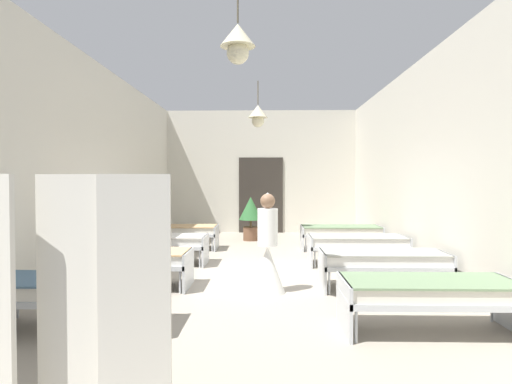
{
  "coord_description": "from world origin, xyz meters",
  "views": [
    {
      "loc": [
        0.17,
        -7.66,
        1.66
      ],
      "look_at": [
        0.0,
        -0.28,
        1.47
      ],
      "focal_mm": 30.65,
      "sensor_mm": 36.0,
      "label": 1
    }
  ],
  "objects_px": {
    "bed_left_row_2": "(159,242)",
    "bed_left_row_3": "(178,231)",
    "bed_left_row_1": "(129,259)",
    "bed_right_row_3": "(341,232)",
    "potted_plant": "(251,213)",
    "bed_right_row_1": "(383,260)",
    "nurse_near_aisle": "(268,257)",
    "bed_left_row_0": "(75,290)",
    "bed_right_row_0": "(429,292)",
    "bed_right_row_2": "(357,243)",
    "privacy_screen": "(65,318)"
  },
  "relations": [
    {
      "from": "bed_left_row_2",
      "to": "bed_left_row_3",
      "type": "height_order",
      "value": "same"
    },
    {
      "from": "bed_left_row_1",
      "to": "bed_right_row_3",
      "type": "relative_size",
      "value": 1.0
    },
    {
      "from": "bed_left_row_2",
      "to": "potted_plant",
      "type": "relative_size",
      "value": 1.56
    },
    {
      "from": "bed_right_row_1",
      "to": "potted_plant",
      "type": "xyz_separation_m",
      "value": [
        -2.22,
        5.37,
        0.32
      ]
    },
    {
      "from": "bed_left_row_1",
      "to": "bed_left_row_2",
      "type": "distance_m",
      "value": 1.9
    },
    {
      "from": "bed_left_row_2",
      "to": "nurse_near_aisle",
      "type": "relative_size",
      "value": 1.28
    },
    {
      "from": "bed_left_row_0",
      "to": "bed_right_row_0",
      "type": "distance_m",
      "value": 3.93
    },
    {
      "from": "bed_right_row_0",
      "to": "bed_right_row_1",
      "type": "height_order",
      "value": "same"
    },
    {
      "from": "bed_left_row_1",
      "to": "bed_right_row_1",
      "type": "bearing_deg",
      "value": 0.0
    },
    {
      "from": "bed_right_row_0",
      "to": "bed_left_row_3",
      "type": "xyz_separation_m",
      "value": [
        -3.93,
        5.7,
        0.0
      ]
    },
    {
      "from": "potted_plant",
      "to": "bed_left_row_2",
      "type": "bearing_deg",
      "value": -116.15
    },
    {
      "from": "bed_left_row_3",
      "to": "bed_right_row_2",
      "type": "bearing_deg",
      "value": -25.82
    },
    {
      "from": "bed_right_row_1",
      "to": "bed_right_row_3",
      "type": "xyz_separation_m",
      "value": [
        0.0,
        3.8,
        0.0
      ]
    },
    {
      "from": "bed_right_row_0",
      "to": "bed_left_row_2",
      "type": "distance_m",
      "value": 5.46
    },
    {
      "from": "bed_left_row_0",
      "to": "bed_right_row_3",
      "type": "distance_m",
      "value": 6.92
    },
    {
      "from": "bed_right_row_1",
      "to": "bed_left_row_3",
      "type": "height_order",
      "value": "same"
    },
    {
      "from": "potted_plant",
      "to": "privacy_screen",
      "type": "height_order",
      "value": "privacy_screen"
    },
    {
      "from": "bed_right_row_1",
      "to": "bed_left_row_2",
      "type": "relative_size",
      "value": 1.0
    },
    {
      "from": "bed_right_row_0",
      "to": "potted_plant",
      "type": "xyz_separation_m",
      "value": [
        -2.22,
        7.27,
        0.32
      ]
    },
    {
      "from": "bed_right_row_0",
      "to": "privacy_screen",
      "type": "xyz_separation_m",
      "value": [
        -2.98,
        -2.27,
        0.41
      ]
    },
    {
      "from": "bed_right_row_2",
      "to": "nurse_near_aisle",
      "type": "xyz_separation_m",
      "value": [
        -1.77,
        -2.18,
        0.09
      ]
    },
    {
      "from": "bed_left_row_0",
      "to": "privacy_screen",
      "type": "distance_m",
      "value": 2.5
    },
    {
      "from": "bed_right_row_3",
      "to": "bed_right_row_2",
      "type": "bearing_deg",
      "value": -90.0
    },
    {
      "from": "bed_left_row_3",
      "to": "privacy_screen",
      "type": "relative_size",
      "value": 1.12
    },
    {
      "from": "privacy_screen",
      "to": "bed_left_row_0",
      "type": "bearing_deg",
      "value": 125.01
    },
    {
      "from": "bed_left_row_0",
      "to": "nurse_near_aisle",
      "type": "xyz_separation_m",
      "value": [
        2.16,
        1.62,
        0.09
      ]
    },
    {
      "from": "bed_right_row_1",
      "to": "bed_right_row_3",
      "type": "distance_m",
      "value": 3.8
    },
    {
      "from": "bed_left_row_1",
      "to": "bed_left_row_2",
      "type": "xyz_separation_m",
      "value": [
        0.0,
        1.9,
        0.0
      ]
    },
    {
      "from": "bed_right_row_0",
      "to": "bed_left_row_2",
      "type": "bearing_deg",
      "value": 135.94
    },
    {
      "from": "bed_right_row_3",
      "to": "bed_right_row_1",
      "type": "bearing_deg",
      "value": -90.0
    },
    {
      "from": "nurse_near_aisle",
      "to": "bed_left_row_1",
      "type": "bearing_deg",
      "value": 135.76
    },
    {
      "from": "bed_left_row_0",
      "to": "bed_right_row_2",
      "type": "xyz_separation_m",
      "value": [
        3.93,
        3.8,
        0.0
      ]
    },
    {
      "from": "bed_right_row_0",
      "to": "potted_plant",
      "type": "height_order",
      "value": "potted_plant"
    },
    {
      "from": "privacy_screen",
      "to": "bed_left_row_1",
      "type": "bearing_deg",
      "value": 115.15
    },
    {
      "from": "potted_plant",
      "to": "privacy_screen",
      "type": "xyz_separation_m",
      "value": [
        -0.75,
        -9.54,
        0.09
      ]
    },
    {
      "from": "bed_left_row_2",
      "to": "bed_left_row_3",
      "type": "bearing_deg",
      "value": 90.0
    },
    {
      "from": "bed_left_row_2",
      "to": "nurse_near_aisle",
      "type": "height_order",
      "value": "nurse_near_aisle"
    },
    {
      "from": "bed_left_row_1",
      "to": "potted_plant",
      "type": "relative_size",
      "value": 1.56
    },
    {
      "from": "bed_left_row_0",
      "to": "bed_left_row_1",
      "type": "bearing_deg",
      "value": 90.0
    },
    {
      "from": "bed_left_row_0",
      "to": "potted_plant",
      "type": "xyz_separation_m",
      "value": [
        1.7,
        7.27,
        0.32
      ]
    },
    {
      "from": "bed_left_row_0",
      "to": "bed_left_row_1",
      "type": "relative_size",
      "value": 1.0
    },
    {
      "from": "bed_right_row_0",
      "to": "potted_plant",
      "type": "bearing_deg",
      "value": 107.0
    },
    {
      "from": "bed_left_row_0",
      "to": "bed_left_row_3",
      "type": "bearing_deg",
      "value": 90.0
    },
    {
      "from": "bed_left_row_0",
      "to": "potted_plant",
      "type": "height_order",
      "value": "potted_plant"
    },
    {
      "from": "bed_right_row_2",
      "to": "bed_left_row_3",
      "type": "relative_size",
      "value": 1.0
    },
    {
      "from": "bed_left_row_2",
      "to": "bed_left_row_3",
      "type": "distance_m",
      "value": 1.9
    },
    {
      "from": "bed_right_row_0",
      "to": "nurse_near_aisle",
      "type": "xyz_separation_m",
      "value": [
        -1.77,
        1.62,
        0.09
      ]
    },
    {
      "from": "bed_left_row_1",
      "to": "bed_right_row_2",
      "type": "bearing_deg",
      "value": 25.82
    },
    {
      "from": "bed_right_row_1",
      "to": "bed_right_row_3",
      "type": "height_order",
      "value": "same"
    },
    {
      "from": "bed_left_row_0",
      "to": "bed_left_row_2",
      "type": "relative_size",
      "value": 1.0
    }
  ]
}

